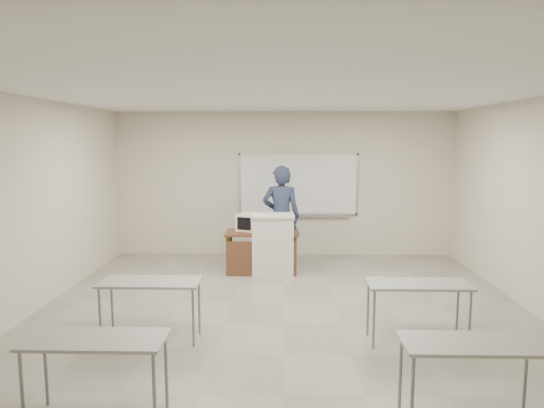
{
  "coord_description": "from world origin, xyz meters",
  "views": [
    {
      "loc": [
        0.01,
        -6.1,
        2.4
      ],
      "look_at": [
        -0.2,
        2.2,
        1.31
      ],
      "focal_mm": 32.0,
      "sensor_mm": 36.0,
      "label": 1
    }
  ],
  "objects_px": {
    "crt_monitor": "(249,222)",
    "keyboard": "(264,215)",
    "instructor_desk": "(262,245)",
    "laptop": "(257,227)",
    "whiteboard": "(298,185)",
    "podium": "(273,244)",
    "presenter": "(281,217)",
    "mouse": "(292,230)"
  },
  "relations": [
    {
      "from": "podium",
      "to": "crt_monitor",
      "type": "relative_size",
      "value": 2.72
    },
    {
      "from": "podium",
      "to": "mouse",
      "type": "distance_m",
      "value": 0.44
    },
    {
      "from": "presenter",
      "to": "instructor_desk",
      "type": "bearing_deg",
      "value": 56.19
    },
    {
      "from": "whiteboard",
      "to": "podium",
      "type": "bearing_deg",
      "value": -108.81
    },
    {
      "from": "instructor_desk",
      "to": "crt_monitor",
      "type": "relative_size",
      "value": 3.3
    },
    {
      "from": "podium",
      "to": "mouse",
      "type": "bearing_deg",
      "value": 21.21
    },
    {
      "from": "instructor_desk",
      "to": "laptop",
      "type": "bearing_deg",
      "value": 109.87
    },
    {
      "from": "crt_monitor",
      "to": "laptop",
      "type": "height_order",
      "value": "crt_monitor"
    },
    {
      "from": "podium",
      "to": "presenter",
      "type": "distance_m",
      "value": 0.65
    },
    {
      "from": "podium",
      "to": "crt_monitor",
      "type": "bearing_deg",
      "value": 151.41
    },
    {
      "from": "podium",
      "to": "presenter",
      "type": "height_order",
      "value": "presenter"
    },
    {
      "from": "instructor_desk",
      "to": "crt_monitor",
      "type": "bearing_deg",
      "value": 136.11
    },
    {
      "from": "podium",
      "to": "presenter",
      "type": "relative_size",
      "value": 0.56
    },
    {
      "from": "podium",
      "to": "keyboard",
      "type": "bearing_deg",
      "value": -143.33
    },
    {
      "from": "instructor_desk",
      "to": "keyboard",
      "type": "height_order",
      "value": "keyboard"
    },
    {
      "from": "podium",
      "to": "presenter",
      "type": "bearing_deg",
      "value": 70.2
    },
    {
      "from": "laptop",
      "to": "presenter",
      "type": "relative_size",
      "value": 0.18
    },
    {
      "from": "instructor_desk",
      "to": "podium",
      "type": "height_order",
      "value": "podium"
    },
    {
      "from": "whiteboard",
      "to": "mouse",
      "type": "xyz_separation_m",
      "value": [
        -0.15,
        -1.32,
        -0.71
      ]
    },
    {
      "from": "presenter",
      "to": "laptop",
      "type": "bearing_deg",
      "value": 27.18
    },
    {
      "from": "podium",
      "to": "laptop",
      "type": "bearing_deg",
      "value": 137.35
    },
    {
      "from": "keyboard",
      "to": "presenter",
      "type": "bearing_deg",
      "value": 69.66
    },
    {
      "from": "crt_monitor",
      "to": "instructor_desk",
      "type": "bearing_deg",
      "value": -23.8
    },
    {
      "from": "presenter",
      "to": "mouse",
      "type": "bearing_deg",
      "value": 125.31
    },
    {
      "from": "instructor_desk",
      "to": "podium",
      "type": "distance_m",
      "value": 0.2
    },
    {
      "from": "whiteboard",
      "to": "podium",
      "type": "height_order",
      "value": "whiteboard"
    },
    {
      "from": "instructor_desk",
      "to": "laptop",
      "type": "height_order",
      "value": "laptop"
    },
    {
      "from": "mouse",
      "to": "whiteboard",
      "type": "bearing_deg",
      "value": 67.89
    },
    {
      "from": "instructor_desk",
      "to": "presenter",
      "type": "distance_m",
      "value": 0.74
    },
    {
      "from": "laptop",
      "to": "keyboard",
      "type": "relative_size",
      "value": 0.78
    },
    {
      "from": "presenter",
      "to": "keyboard",
      "type": "bearing_deg",
      "value": 65.46
    },
    {
      "from": "whiteboard",
      "to": "crt_monitor",
      "type": "relative_size",
      "value": 6.19
    },
    {
      "from": "laptop",
      "to": "crt_monitor",
      "type": "bearing_deg",
      "value": -172.95
    },
    {
      "from": "keyboard",
      "to": "podium",
      "type": "bearing_deg",
      "value": 45.45
    },
    {
      "from": "crt_monitor",
      "to": "keyboard",
      "type": "xyz_separation_m",
      "value": [
        0.3,
        -0.35,
        0.19
      ]
    },
    {
      "from": "whiteboard",
      "to": "podium",
      "type": "relative_size",
      "value": 2.28
    },
    {
      "from": "whiteboard",
      "to": "instructor_desk",
      "type": "xyz_separation_m",
      "value": [
        -0.7,
        -1.48,
        -0.95
      ]
    },
    {
      "from": "instructor_desk",
      "to": "podium",
      "type": "xyz_separation_m",
      "value": [
        0.2,
        0.01,
        0.02
      ]
    },
    {
      "from": "crt_monitor",
      "to": "keyboard",
      "type": "relative_size",
      "value": 0.88
    },
    {
      "from": "whiteboard",
      "to": "keyboard",
      "type": "relative_size",
      "value": 5.44
    },
    {
      "from": "keyboard",
      "to": "instructor_desk",
      "type": "bearing_deg",
      "value": 121.23
    },
    {
      "from": "whiteboard",
      "to": "presenter",
      "type": "bearing_deg",
      "value": -109.27
    }
  ]
}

